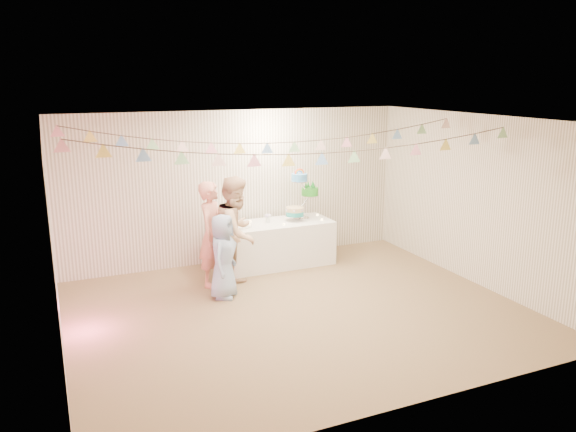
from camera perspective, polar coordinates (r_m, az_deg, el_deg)
name	(u,v)px	position (r m, az deg, el deg)	size (l,w,h in m)	color
floor	(298,311)	(7.81, 1.01, -9.67)	(6.00, 6.00, 0.00)	brown
ceiling	(299,120)	(7.17, 1.10, 9.72)	(6.00, 6.00, 0.00)	white
back_wall	(238,187)	(9.66, -5.13, 2.98)	(6.00, 6.00, 0.00)	white
front_wall	(411,281)	(5.32, 12.40, -6.51)	(6.00, 6.00, 0.00)	white
left_wall	(53,246)	(6.76, -22.80, -2.87)	(5.00, 5.00, 0.00)	white
right_wall	(477,200)	(9.02, 18.67, 1.51)	(5.00, 5.00, 0.00)	white
table	(274,244)	(9.54, -1.47, -2.85)	(1.99, 0.80, 0.75)	white
cake_stand	(302,195)	(9.60, 1.43, 2.12)	(0.74, 0.43, 0.82)	silver
cake_bottom	(295,215)	(9.56, 0.75, 0.07)	(0.31, 0.31, 0.15)	teal
cake_middle	(309,197)	(9.77, 2.16, 1.98)	(0.27, 0.27, 0.22)	#239220
cake_top_tier	(300,183)	(9.51, 1.18, 3.32)	(0.25, 0.25, 0.19)	#3F88C8
platter	(242,226)	(9.20, -4.68, -1.03)	(0.32, 0.32, 0.02)	white
posy	(268,218)	(9.43, -2.06, -0.20)	(0.13, 0.13, 0.15)	white
person_adult_a	(212,234)	(8.60, -7.68, -1.82)	(0.59, 0.39, 1.62)	#E98F79
person_adult_b	(237,233)	(8.45, -5.24, -1.70)	(0.83, 0.65, 1.72)	tan
person_child	(223,256)	(8.14, -6.61, -4.08)	(0.61, 0.40, 1.24)	#92A9CF
bunting_back	(267,132)	(8.20, -2.14, 8.49)	(5.60, 1.10, 0.40)	pink
bunting_front	(305,144)	(7.02, 1.78, 7.33)	(5.60, 0.90, 0.36)	#72A5E5
tealight_0	(231,229)	(9.04, -5.84, -1.31)	(0.04, 0.04, 0.03)	#FFD88C
tealight_1	(250,221)	(9.48, -3.86, -0.55)	(0.04, 0.04, 0.03)	#FFD88C
tealight_2	(284,224)	(9.27, -0.41, -0.84)	(0.04, 0.04, 0.03)	#FFD88C
tealight_3	(287,217)	(9.76, -0.07, -0.09)	(0.04, 0.04, 0.03)	#FFD88C
tealight_4	(322,219)	(9.61, 3.45, -0.34)	(0.04, 0.04, 0.03)	#FFD88C
tealight_5	(317,215)	(9.93, 3.00, 0.13)	(0.04, 0.04, 0.03)	#FFD88C
tealight_6	(249,225)	(9.25, -3.98, -0.92)	(0.04, 0.04, 0.03)	#FFD88C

